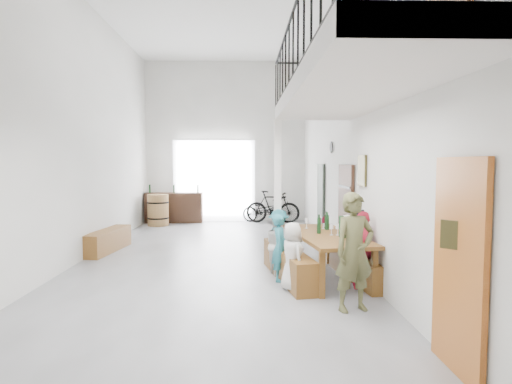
{
  "coord_description": "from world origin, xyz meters",
  "views": [
    {
      "loc": [
        0.64,
        -8.89,
        2.05
      ],
      "look_at": [
        0.87,
        -0.5,
        1.46
      ],
      "focal_mm": 30.0,
      "sensor_mm": 36.0,
      "label": 1
    }
  ],
  "objects_px": {
    "bench_inner": "(288,264)",
    "host_standing": "(354,252)",
    "oak_barrel": "(158,210)",
    "tasting_table": "(326,239)",
    "side_bench": "(108,241)",
    "bicycle_near": "(264,211)",
    "serving_counter": "(174,208)"
  },
  "relations": [
    {
      "from": "bench_inner",
      "to": "host_standing",
      "type": "relative_size",
      "value": 1.4
    },
    {
      "from": "oak_barrel",
      "to": "tasting_table",
      "type": "bearing_deg",
      "value": -56.62
    },
    {
      "from": "host_standing",
      "to": "side_bench",
      "type": "bearing_deg",
      "value": 121.1
    },
    {
      "from": "bench_inner",
      "to": "side_bench",
      "type": "xyz_separation_m",
      "value": [
        -3.9,
        2.42,
        -0.01
      ]
    },
    {
      "from": "oak_barrel",
      "to": "bicycle_near",
      "type": "distance_m",
      "value": 3.51
    },
    {
      "from": "serving_counter",
      "to": "bench_inner",
      "type": "bearing_deg",
      "value": -67.16
    },
    {
      "from": "oak_barrel",
      "to": "serving_counter",
      "type": "xyz_separation_m",
      "value": [
        0.4,
        0.75,
        0.0
      ]
    },
    {
      "from": "side_bench",
      "to": "serving_counter",
      "type": "distance_m",
      "value": 4.82
    },
    {
      "from": "tasting_table",
      "to": "oak_barrel",
      "type": "distance_m",
      "value": 7.68
    },
    {
      "from": "host_standing",
      "to": "bicycle_near",
      "type": "height_order",
      "value": "host_standing"
    },
    {
      "from": "serving_counter",
      "to": "bicycle_near",
      "type": "distance_m",
      "value": 3.07
    },
    {
      "from": "tasting_table",
      "to": "serving_counter",
      "type": "relative_size",
      "value": 1.33
    },
    {
      "from": "host_standing",
      "to": "bench_inner",
      "type": "bearing_deg",
      "value": 96.73
    },
    {
      "from": "bench_inner",
      "to": "oak_barrel",
      "type": "xyz_separation_m",
      "value": [
        -3.55,
        6.42,
        0.24
      ]
    },
    {
      "from": "bench_inner",
      "to": "serving_counter",
      "type": "relative_size",
      "value": 1.2
    },
    {
      "from": "tasting_table",
      "to": "side_bench",
      "type": "relative_size",
      "value": 1.44
    },
    {
      "from": "side_bench",
      "to": "oak_barrel",
      "type": "height_order",
      "value": "oak_barrel"
    },
    {
      "from": "host_standing",
      "to": "bicycle_near",
      "type": "bearing_deg",
      "value": 77.62
    },
    {
      "from": "bicycle_near",
      "to": "bench_inner",
      "type": "bearing_deg",
      "value": -156.51
    },
    {
      "from": "serving_counter",
      "to": "side_bench",
      "type": "bearing_deg",
      "value": -99.87
    },
    {
      "from": "host_standing",
      "to": "bicycle_near",
      "type": "xyz_separation_m",
      "value": [
        -0.83,
        8.66,
        -0.41
      ]
    },
    {
      "from": "tasting_table",
      "to": "bench_inner",
      "type": "distance_m",
      "value": 0.8
    },
    {
      "from": "side_bench",
      "to": "host_standing",
      "type": "distance_m",
      "value": 6.19
    },
    {
      "from": "bench_inner",
      "to": "tasting_table",
      "type": "bearing_deg",
      "value": -8.56
    },
    {
      "from": "tasting_table",
      "to": "bicycle_near",
      "type": "height_order",
      "value": "bicycle_near"
    },
    {
      "from": "serving_counter",
      "to": "host_standing",
      "type": "relative_size",
      "value": 1.17
    },
    {
      "from": "bench_inner",
      "to": "side_bench",
      "type": "height_order",
      "value": "bench_inner"
    },
    {
      "from": "side_bench",
      "to": "host_standing",
      "type": "height_order",
      "value": "host_standing"
    },
    {
      "from": "serving_counter",
      "to": "bicycle_near",
      "type": "relative_size",
      "value": 1.23
    },
    {
      "from": "tasting_table",
      "to": "host_standing",
      "type": "bearing_deg",
      "value": -95.37
    },
    {
      "from": "serving_counter",
      "to": "host_standing",
      "type": "distance_m",
      "value": 9.62
    },
    {
      "from": "tasting_table",
      "to": "bicycle_near",
      "type": "xyz_separation_m",
      "value": [
        -0.76,
        7.02,
        -0.3
      ]
    }
  ]
}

